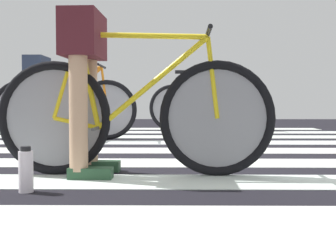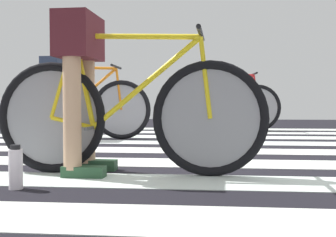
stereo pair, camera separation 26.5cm
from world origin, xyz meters
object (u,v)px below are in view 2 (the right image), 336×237
(bicycle_1_of_3, at_px, (128,114))
(cyclist_2_of_3, at_px, (55,86))
(water_bottle, at_px, (16,168))
(bicycle_2_of_3, at_px, (80,107))
(cyclist_1_of_3, at_px, (80,71))
(bicycle_3_of_3, at_px, (224,106))

(bicycle_1_of_3, relative_size, cyclist_2_of_3, 1.75)
(bicycle_1_of_3, xyz_separation_m, water_bottle, (-0.51, -0.49, -0.27))
(bicycle_2_of_3, bearing_deg, cyclist_1_of_3, -73.01)
(cyclist_1_of_3, distance_m, bicycle_3_of_3, 4.06)
(bicycle_2_of_3, distance_m, water_bottle, 2.96)
(cyclist_1_of_3, bearing_deg, bicycle_1_of_3, -0.00)
(cyclist_1_of_3, height_order, bicycle_3_of_3, cyclist_1_of_3)
(bicycle_2_of_3, height_order, water_bottle, bicycle_2_of_3)
(cyclist_1_of_3, bearing_deg, cyclist_2_of_3, 115.54)
(bicycle_3_of_3, bearing_deg, cyclist_1_of_3, -108.61)
(cyclist_2_of_3, relative_size, bicycle_3_of_3, 0.57)
(cyclist_1_of_3, distance_m, bicycle_2_of_3, 2.53)
(bicycle_1_of_3, bearing_deg, cyclist_2_of_3, 121.35)
(bicycle_3_of_3, height_order, water_bottle, bicycle_3_of_3)
(bicycle_1_of_3, height_order, water_bottle, bicycle_1_of_3)
(cyclist_1_of_3, bearing_deg, water_bottle, -110.11)
(water_bottle, bearing_deg, bicycle_3_of_3, 74.14)
(cyclist_1_of_3, xyz_separation_m, bicycle_2_of_3, (-0.75, 2.40, -0.27))
(bicycle_1_of_3, xyz_separation_m, cyclist_1_of_3, (-0.31, 0.01, 0.27))
(bicycle_1_of_3, height_order, cyclist_2_of_3, cyclist_2_of_3)
(cyclist_1_of_3, xyz_separation_m, water_bottle, (-0.20, -0.50, -0.54))
(cyclist_1_of_3, height_order, bicycle_2_of_3, cyclist_1_of_3)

